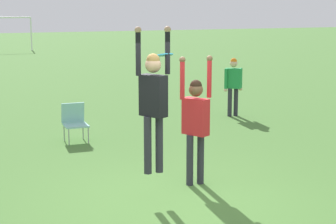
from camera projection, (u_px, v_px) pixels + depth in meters
ground_plane at (174, 201)px, 8.90m from camera, size 120.00×120.00×0.00m
person_jumping at (153, 96)px, 8.62m from camera, size 0.58×0.48×2.29m
person_defending at (196, 117)px, 9.51m from camera, size 0.61×0.50×2.22m
frisbee at (165, 55)px, 8.68m from camera, size 0.27×0.26×0.07m
camping_chair_0 at (75, 120)px, 12.76m from camera, size 0.55×0.59×0.87m
person_spectator_near at (233, 82)px, 15.62m from camera, size 0.59×0.43×1.63m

